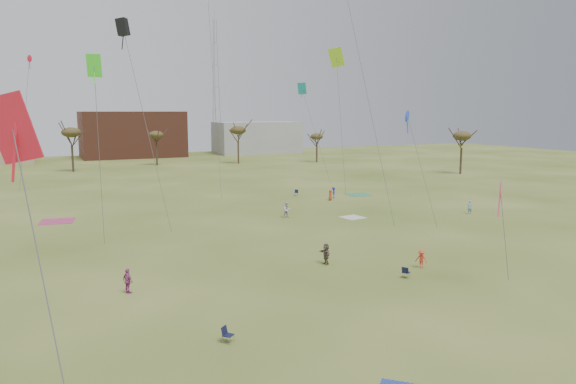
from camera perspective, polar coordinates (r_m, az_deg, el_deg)
name	(u,v)px	position (r m, az deg, el deg)	size (l,w,h in m)	color
ground	(368,302)	(35.61, 8.43, -11.43)	(260.00, 260.00, 0.00)	#41531A
spectator_fore_c	(326,254)	(43.27, 4.04, -6.56)	(1.57, 0.50, 1.69)	brown
flyer_mid_b	(421,259)	(43.38, 13.94, -6.92)	(0.94, 0.54, 1.45)	red
flyer_mid_c	(470,207)	(67.48, 18.70, -1.53)	(0.59, 0.39, 1.62)	#6D99B6
spectator_mid_d	(128,281)	(38.04, -16.63, -9.04)	(1.00, 0.42, 1.70)	#AA468B
spectator_mid_e	(287,210)	(61.56, -0.13, -1.91)	(0.89, 0.70, 1.84)	silver
flyer_far_b	(330,195)	(73.82, 4.52, -0.33)	(0.71, 0.46, 1.46)	#A73F1C
flyer_far_c	(333,192)	(75.77, 4.84, -0.05)	(1.02, 0.59, 1.58)	#23229E
blanket_cream	(353,217)	(62.32, 6.87, -2.70)	(2.41, 2.41, 0.03)	silver
blanket_plum	(57,221)	(65.01, -23.29, -2.88)	(3.52, 3.52, 0.03)	#AE3564
blanket_olive	(358,195)	(79.23, 7.47, -0.29)	(3.32, 3.32, 0.03)	#31895A
camp_chair_left	(228,338)	(29.60, -6.39, -15.13)	(0.74, 0.74, 0.87)	#121533
camp_chair_center	(406,275)	(40.79, 12.40, -8.54)	(0.73, 0.71, 0.87)	#141937
camp_chair_right	(296,194)	(77.74, 0.88, -0.20)	(0.72, 0.73, 0.87)	#131636
kites_aloft	(206,43)	(57.37, -8.71, 15.31)	(77.01, 70.87, 27.74)	red
tree_line	(126,138)	(108.16, -16.85, 5.55)	(117.44, 49.32, 8.91)	#3A2B1E
building_brick	(132,134)	(149.76, -16.19, 5.90)	(26.00, 16.00, 12.00)	brown
building_grey	(257,137)	(157.32, -3.30, 5.79)	(24.00, 12.00, 9.00)	gray
radio_tower	(216,86)	(160.49, -7.68, 11.04)	(1.51, 1.72, 41.00)	#9EA3A8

